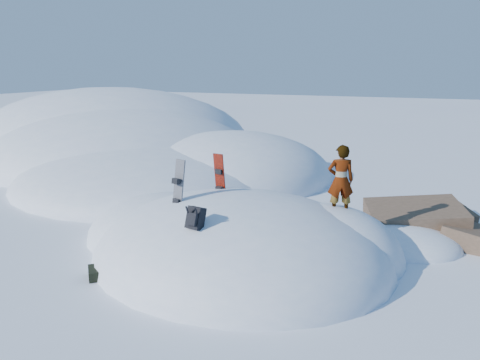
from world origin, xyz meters
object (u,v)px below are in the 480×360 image
at_px(snowboard_red, 220,182).
at_px(person, 341,180).
at_px(snowboard_dark, 178,193).
at_px(backpack, 195,218).

bearing_deg(snowboard_red, person, 12.81).
bearing_deg(snowboard_dark, backpack, -27.38).
relative_size(snowboard_red, person, 0.91).
distance_m(backpack, person, 3.50).
relative_size(snowboard_red, backpack, 2.82).
bearing_deg(person, snowboard_dark, 2.91).
distance_m(snowboard_red, backpack, 2.52).
xyz_separation_m(snowboard_red, backpack, (0.62, -2.44, -0.11)).
xyz_separation_m(snowboard_dark, person, (3.36, 1.47, 0.30)).
distance_m(snowboard_red, snowboard_dark, 1.38).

